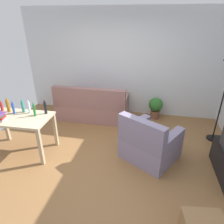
# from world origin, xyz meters

# --- Properties ---
(ground_plane) EXTENTS (5.20, 4.40, 0.02)m
(ground_plane) POSITION_xyz_m (0.00, 0.00, -0.01)
(ground_plane) COLOR olive
(wall_rear) EXTENTS (5.20, 0.10, 2.70)m
(wall_rear) POSITION_xyz_m (0.00, 2.20, 1.35)
(wall_rear) COLOR silver
(wall_rear) RESTS_ON ground_plane
(couch) EXTENTS (1.81, 0.84, 0.92)m
(couch) POSITION_xyz_m (-0.65, 1.59, 0.31)
(couch) COLOR #996B66
(couch) RESTS_ON ground_plane
(desk) EXTENTS (1.22, 0.73, 0.76)m
(desk) POSITION_xyz_m (-1.58, -0.08, 0.65)
(desk) COLOR #C6B28E
(desk) RESTS_ON ground_plane
(potted_plant) EXTENTS (0.36, 0.36, 0.57)m
(potted_plant) POSITION_xyz_m (0.98, 1.90, 0.33)
(potted_plant) COLOR brown
(potted_plant) RESTS_ON ground_plane
(armchair) EXTENTS (1.20, 1.18, 0.92)m
(armchair) POSITION_xyz_m (0.86, 0.18, 0.32)
(armchair) COLOR gray
(armchair) RESTS_ON ground_plane
(bottle_red) EXTENTS (0.05, 0.05, 0.21)m
(bottle_red) POSITION_xyz_m (-2.05, 0.12, 0.85)
(bottle_red) COLOR #AD2323
(bottle_red) RESTS_ON desk
(bottle_amber) EXTENTS (0.06, 0.06, 0.28)m
(bottle_amber) POSITION_xyz_m (-1.88, 0.10, 0.88)
(bottle_amber) COLOR #9E6019
(bottle_amber) RESTS_ON desk
(bottle_blue) EXTENTS (0.04, 0.04, 0.25)m
(bottle_blue) POSITION_xyz_m (-1.73, 0.04, 0.87)
(bottle_blue) COLOR #2347A3
(bottle_blue) RESTS_ON desk
(bottle_tall) EXTENTS (0.06, 0.06, 0.26)m
(bottle_tall) POSITION_xyz_m (-1.59, 0.14, 0.88)
(bottle_tall) COLOR teal
(bottle_tall) RESTS_ON desk
(bottle_clear) EXTENTS (0.05, 0.05, 0.26)m
(bottle_clear) POSITION_xyz_m (-1.45, 0.13, 0.88)
(bottle_clear) COLOR silver
(bottle_clear) RESTS_ON desk
(bottle_green) EXTENTS (0.04, 0.04, 0.27)m
(bottle_green) POSITION_xyz_m (-1.28, 0.03, 0.88)
(bottle_green) COLOR #1E722D
(bottle_green) RESTS_ON desk
(bottle_dark) EXTENTS (0.05, 0.05, 0.27)m
(bottle_dark) POSITION_xyz_m (-1.13, 0.16, 0.88)
(bottle_dark) COLOR black
(bottle_dark) RESTS_ON desk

